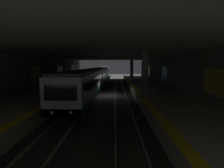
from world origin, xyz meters
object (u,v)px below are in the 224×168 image
at_px(pillar_far, 132,70).
at_px(person_walking_mid, 146,81).
at_px(metro_train, 99,75).
at_px(person_waiting_near, 56,79).
at_px(bench_left_near, 173,87).
at_px(bench_right_mid, 69,78).
at_px(bench_left_mid, 158,81).
at_px(suitcase_rolling, 160,91).
at_px(trash_bin, 36,89).
at_px(pillar_near, 145,74).
at_px(bench_right_near, 15,92).

distance_m(pillar_far, person_walking_mid, 6.60).
height_order(metro_train, person_waiting_near, metro_train).
relative_size(metro_train, person_walking_mid, 34.86).
relative_size(bench_left_near, bench_right_mid, 1.00).
bearing_deg(person_waiting_near, bench_left_mid, -90.29).
bearing_deg(person_walking_mid, suitcase_rolling, -173.29).
bearing_deg(trash_bin, metro_train, -15.11).
relative_size(pillar_near, trash_bin, 5.35).
bearing_deg(trash_bin, pillar_near, -104.74).
xyz_separation_m(person_walking_mid, trash_bin, (-5.04, 13.67, -0.51)).
height_order(bench_right_near, person_walking_mid, person_walking_mid).
bearing_deg(bench_right_near, pillar_far, -41.66).
xyz_separation_m(bench_right_near, person_waiting_near, (12.76, -0.02, 0.40)).
relative_size(pillar_near, metro_train, 0.08).
relative_size(pillar_near, suitcase_rolling, 5.11).
height_order(pillar_near, bench_right_near, pillar_near).
distance_m(bench_left_near, trash_bin, 16.39).
distance_m(metro_train, trash_bin, 21.49).
distance_m(pillar_near, bench_right_mid, 24.94).
bearing_deg(bench_right_near, person_walking_mid, -60.33).
relative_size(metro_train, suitcase_rolling, 67.06).
relative_size(bench_left_near, trash_bin, 2.00).
height_order(bench_right_mid, suitcase_rolling, suitcase_rolling).
height_order(bench_left_mid, suitcase_rolling, suitcase_rolling).
distance_m(metro_train, bench_left_near, 22.14).
xyz_separation_m(person_walking_mid, suitcase_rolling, (-5.46, -0.64, -0.64)).
distance_m(bench_right_mid, person_walking_mid, 19.43).
height_order(bench_left_mid, person_walking_mid, person_walking_mid).
bearing_deg(person_walking_mid, pillar_far, 13.62).
bearing_deg(bench_right_mid, bench_right_near, 180.00).
distance_m(bench_left_mid, suitcase_rolling, 10.14).
bearing_deg(bench_right_mid, pillar_far, -117.68).
height_order(person_waiting_near, trash_bin, person_waiting_near).
relative_size(pillar_near, pillar_far, 1.00).
relative_size(bench_right_mid, trash_bin, 2.00).
distance_m(pillar_far, trash_bin, 16.71).
xyz_separation_m(pillar_near, trash_bin, (3.20, 12.15, -1.85)).
height_order(pillar_far, metro_train, pillar_far).
distance_m(bench_right_mid, person_waiting_near, 8.49).
distance_m(metro_train, person_walking_mid, 17.65).
bearing_deg(bench_right_mid, person_waiting_near, -179.87).
distance_m(pillar_near, metro_train, 24.85).
xyz_separation_m(metro_train, person_walking_mid, (-15.69, -8.07, -0.04)).
bearing_deg(person_walking_mid, bench_right_mid, 47.86).
height_order(bench_right_mid, trash_bin, bench_right_mid).
distance_m(bench_right_near, suitcase_rolling, 15.30).
relative_size(metro_train, bench_left_near, 35.14).
xyz_separation_m(bench_left_near, bench_left_mid, (8.13, 0.00, 0.00)).
bearing_deg(pillar_near, bench_right_mid, 31.20).
height_order(bench_left_near, bench_right_near, same).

